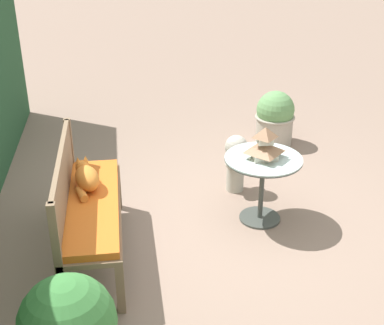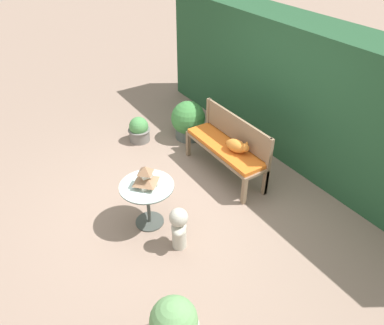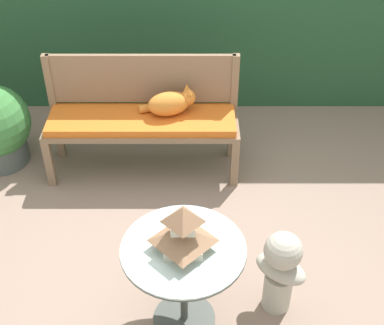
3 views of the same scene
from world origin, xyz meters
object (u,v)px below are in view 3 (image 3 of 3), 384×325
Objects in this scene: garden_bench at (142,125)px; patio_table at (183,265)px; cat at (170,103)px; pagoda_birdhouse at (183,232)px; garden_bust at (281,268)px.

garden_bench is 1.51m from patio_table.
pagoda_birdhouse is (0.12, -1.52, 0.14)m from cat.
cat reaches higher than patio_table.
patio_table is (0.12, -1.52, -0.11)m from cat.
garden_bust reaches higher than garden_bench.
patio_table is at bearing -77.00° from garden_bench.
patio_table is at bearing 104.04° from pagoda_birdhouse.
garden_bench is at bearing 103.00° from pagoda_birdhouse.
garden_bust is (0.57, 0.11, -0.41)m from pagoda_birdhouse.
garden_bench is 2.53× the size of garden_bust.
cat is at bearing 94.53° from pagoda_birdhouse.
cat is at bearing 11.26° from garden_bench.
pagoda_birdhouse reaches higher than cat.
patio_table is 0.60m from garden_bust.
garden_bust is (0.91, -1.36, -0.10)m from garden_bench.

